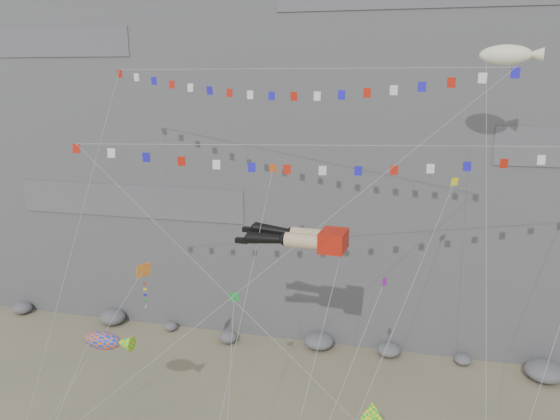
# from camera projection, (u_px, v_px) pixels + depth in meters

# --- Properties ---
(cliff) EXTENTS (80.00, 28.00, 50.00)m
(cliff) POSITION_uv_depth(u_px,v_px,m) (347.00, 57.00, 55.91)
(cliff) COLOR slate
(cliff) RESTS_ON ground
(talus_boulders) EXTENTS (60.00, 3.00, 1.20)m
(talus_boulders) POSITION_uv_depth(u_px,v_px,m) (319.00, 341.00, 47.61)
(talus_boulders) COLOR slate
(talus_boulders) RESTS_ON ground
(legs_kite) EXTENTS (6.92, 13.50, 18.18)m
(legs_kite) POSITION_uv_depth(u_px,v_px,m) (303.00, 238.00, 33.13)
(legs_kite) COLOR red
(legs_kite) RESTS_ON ground
(flag_banner_upper) EXTENTS (27.10, 14.12, 29.42)m
(flag_banner_upper) POSITION_uv_depth(u_px,v_px,m) (282.00, 69.00, 33.85)
(flag_banner_upper) COLOR red
(flag_banner_upper) RESTS_ON ground
(flag_banner_lower) EXTENTS (30.51, 10.17, 22.28)m
(flag_banner_lower) POSITION_uv_depth(u_px,v_px,m) (341.00, 146.00, 31.33)
(flag_banner_lower) COLOR red
(flag_banner_lower) RESTS_ON ground
(harlequin_kite) EXTENTS (7.14, 7.10, 14.18)m
(harlequin_kite) POSITION_uv_depth(u_px,v_px,m) (143.00, 271.00, 33.98)
(harlequin_kite) COLOR red
(harlequin_kite) RESTS_ON ground
(fish_windsock) EXTENTS (4.68, 5.18, 9.14)m
(fish_windsock) POSITION_uv_depth(u_px,v_px,m) (103.00, 341.00, 33.16)
(fish_windsock) COLOR #F0590C
(fish_windsock) RESTS_ON ground
(blimp_windsock) EXTENTS (4.22, 14.84, 28.02)m
(blimp_windsock) POSITION_uv_depth(u_px,v_px,m) (505.00, 56.00, 33.68)
(blimp_windsock) COLOR white
(blimp_windsock) RESTS_ON ground
(small_kite_a) EXTENTS (1.22, 15.94, 22.97)m
(small_kite_a) POSITION_uv_depth(u_px,v_px,m) (272.00, 174.00, 35.78)
(small_kite_a) COLOR #DC5112
(small_kite_a) RESTS_ON ground
(small_kite_b) EXTENTS (5.03, 10.84, 16.00)m
(small_kite_b) POSITION_uv_depth(u_px,v_px,m) (382.00, 287.00, 31.59)
(small_kite_b) COLOR purple
(small_kite_b) RESTS_ON ground
(small_kite_c) EXTENTS (3.06, 11.01, 14.97)m
(small_kite_c) POSITION_uv_depth(u_px,v_px,m) (234.00, 300.00, 31.81)
(small_kite_c) COLOR green
(small_kite_c) RESTS_ON ground
(small_kite_d) EXTENTS (7.87, 16.26, 23.95)m
(small_kite_d) POSITION_uv_depth(u_px,v_px,m) (452.00, 189.00, 33.99)
(small_kite_d) COLOR yellow
(small_kite_d) RESTS_ON ground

